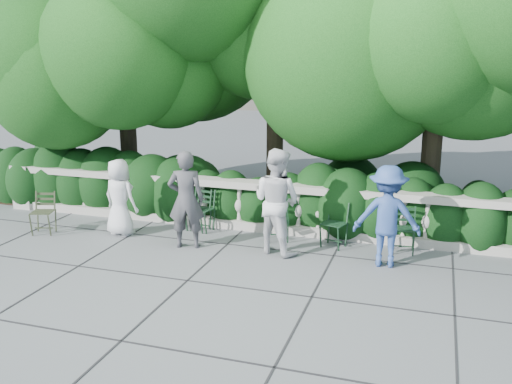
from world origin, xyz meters
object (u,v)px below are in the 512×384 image
(chair_a, at_px, (198,233))
(chair_b, at_px, (195,232))
(chair_d, at_px, (330,249))
(person_woman_grey, at_px, (186,199))
(person_businessman, at_px, (120,197))
(chair_e, at_px, (402,255))
(chair_weathered, at_px, (42,236))
(person_casual_man, at_px, (277,201))
(person_older_blue, at_px, (387,216))
(chair_c, at_px, (278,243))

(chair_a, bearing_deg, chair_b, -169.33)
(chair_d, bearing_deg, person_woman_grey, -148.85)
(chair_a, relative_size, person_businessman, 0.56)
(person_businessman, relative_size, person_woman_grey, 0.83)
(chair_e, relative_size, chair_weathered, 1.00)
(person_casual_man, bearing_deg, chair_weathered, 27.86)
(chair_a, distance_m, chair_weathered, 3.05)
(person_woman_grey, bearing_deg, chair_a, -97.52)
(chair_b, bearing_deg, person_woman_grey, -65.22)
(person_casual_man, bearing_deg, person_woman_grey, 29.50)
(chair_weathered, bearing_deg, chair_a, 5.35)
(chair_a, bearing_deg, person_older_blue, -0.58)
(chair_a, height_order, chair_c, same)
(chair_weathered, distance_m, person_casual_man, 4.73)
(chair_b, height_order, chair_e, same)
(person_older_blue, bearing_deg, person_woman_grey, -1.58)
(chair_d, bearing_deg, person_businessman, -157.99)
(chair_a, xyz_separation_m, person_older_blue, (3.69, -0.63, 0.86))
(chair_c, relative_size, person_businessman, 0.56)
(chair_e, bearing_deg, chair_weathered, -175.49)
(chair_c, relative_size, person_casual_man, 0.45)
(chair_c, xyz_separation_m, chair_e, (2.27, 0.03, 0.00))
(chair_b, xyz_separation_m, chair_d, (2.74, -0.14, 0.00))
(person_woman_grey, bearing_deg, chair_b, -92.02)
(chair_weathered, relative_size, person_casual_man, 0.45)
(person_businessman, bearing_deg, person_woman_grey, -177.11)
(chair_weathered, distance_m, person_older_blue, 6.59)
(chair_d, height_order, chair_e, same)
(person_casual_man, bearing_deg, chair_a, 3.01)
(person_businessman, bearing_deg, person_older_blue, -168.28)
(chair_b, relative_size, person_casual_man, 0.45)
(chair_c, relative_size, chair_e, 1.00)
(chair_a, bearing_deg, person_woman_grey, -71.57)
(chair_a, distance_m, person_woman_grey, 1.22)
(chair_d, relative_size, person_casual_man, 0.45)
(chair_e, relative_size, person_woman_grey, 0.47)
(chair_weathered, bearing_deg, chair_b, 5.89)
(person_businessman, relative_size, person_casual_man, 0.80)
(chair_a, relative_size, chair_e, 1.00)
(chair_c, height_order, chair_d, same)
(chair_b, height_order, chair_d, same)
(person_casual_man, bearing_deg, chair_c, -57.79)
(chair_weathered, distance_m, person_businessman, 1.72)
(chair_d, height_order, chair_weathered, same)
(chair_b, bearing_deg, chair_e, 9.00)
(chair_b, relative_size, chair_e, 1.00)
(chair_a, distance_m, chair_e, 3.95)
(chair_weathered, height_order, person_casual_man, person_casual_man)
(person_casual_man, relative_size, person_older_blue, 1.10)
(chair_b, distance_m, person_woman_grey, 1.23)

